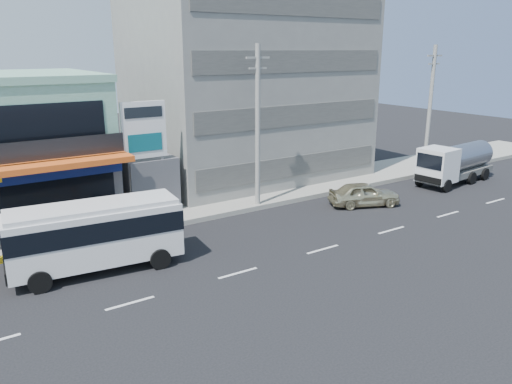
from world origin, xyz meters
The scene contains 12 objects.
ground centered at (0.00, 0.00, 0.00)m, with size 120.00×120.00×0.00m, color black.
sidewalk centered at (5.00, 9.50, 0.15)m, with size 70.00×5.00×0.30m, color gray.
concrete_building centered at (10.00, 15.00, 7.00)m, with size 16.00×12.00×14.00m, color gray.
gap_structure centered at (0.00, 12.00, 1.75)m, with size 3.00×6.00×3.50m, color #4C4B50.
satellite_dish centered at (0.00, 11.00, 3.58)m, with size 1.50×1.50×0.15m, color slate.
billboard centered at (-0.50, 9.20, 4.93)m, with size 2.60×0.18×6.90m.
utility_pole_near centered at (6.00, 7.40, 5.15)m, with size 1.60×0.30×10.00m.
utility_pole_far centered at (22.00, 7.40, 5.15)m, with size 1.60×0.30×10.00m.
minibus centered at (-5.10, 3.80, 1.87)m, with size 7.68×3.23×3.13m.
sedan centered at (12.00, 4.12, 0.76)m, with size 1.80×4.48×1.53m, color beige.
tanker_truck centered at (21.61, 4.46, 1.57)m, with size 7.58×3.01×2.92m.
motorcycle_rider centered at (-4.00, 6.18, 0.71)m, with size 1.70×0.64×2.15m.
Camera 1 is at (-10.63, -17.54, 9.68)m, focal length 35.00 mm.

